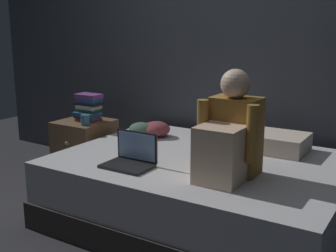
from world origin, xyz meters
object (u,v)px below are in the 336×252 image
laptop (131,158)px  clothes_pile (150,130)px  person_sitting (230,137)px  pillow (268,141)px  mug (85,120)px  nightstand (85,151)px  bed (202,191)px  book_stack (88,107)px

laptop → clothes_pile: size_ratio=0.97×
person_sitting → pillow: (0.01, 0.70, -0.19)m
mug → clothes_pile: (0.52, 0.21, -0.06)m
laptop → nightstand: bearing=148.0°
bed → mug: (-1.17, 0.09, 0.37)m
nightstand → person_sitting: size_ratio=0.85×
book_stack → pillow: bearing=7.7°
bed → clothes_pile: size_ratio=6.03×
person_sitting → clothes_pile: person_sitting is taller
bed → person_sitting: size_ratio=3.05×
bed → book_stack: (-1.27, 0.24, 0.44)m
person_sitting → nightstand: bearing=164.0°
bed → pillow: (0.32, 0.45, 0.31)m
bed → laptop: 0.60m
person_sitting → clothes_pile: (-0.96, 0.56, -0.19)m
pillow → book_stack: book_stack is taller
laptop → pillow: bearing=53.2°
pillow → mug: 1.53m
person_sitting → laptop: person_sitting is taller
person_sitting → pillow: person_sitting is taller
pillow → clothes_pile: pillow is taller
person_sitting → laptop: (-0.63, -0.15, -0.20)m
bed → laptop: bearing=-128.4°
book_stack → clothes_pile: size_ratio=0.73×
pillow → clothes_pile: size_ratio=1.69×
nightstand → clothes_pile: bearing=8.3°
nightstand → pillow: size_ratio=1.00×
nightstand → mug: bearing=-42.7°
person_sitting → laptop: bearing=-166.5°
person_sitting → mug: person_sitting is taller
laptop → clothes_pile: laptop is taller
bed → person_sitting: person_sitting is taller
nightstand → laptop: (0.98, -0.61, 0.26)m
person_sitting → book_stack: bearing=162.8°
person_sitting → mug: 1.52m
nightstand → person_sitting: (1.61, -0.46, 0.45)m
person_sitting → pillow: bearing=89.4°
laptop → book_stack: book_stack is taller
nightstand → bed: bearing=-9.1°
book_stack → clothes_pile: 0.63m
bed → laptop: laptop is taller
bed → pillow: bearing=54.8°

